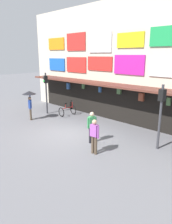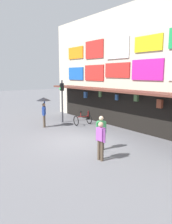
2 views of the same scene
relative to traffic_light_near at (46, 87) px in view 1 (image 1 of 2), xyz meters
The scene contains 8 objects.
ground_plane 5.40m from the traffic_light_near, 19.57° to the right, with size 80.00×80.00×0.00m, color slate.
shopfront 5.80m from the traffic_light_near, 31.86° to the left, with size 18.00×2.60×8.00m.
traffic_light_near is the anchor object (origin of this frame).
traffic_light_far 9.33m from the traffic_light_near, ahead, with size 0.33×0.35×3.20m.
bicycle_parked 2.49m from the traffic_light_near, 24.71° to the left, with size 0.83×1.22×1.05m.
pedestrian_in_green 6.79m from the traffic_light_near, 14.94° to the right, with size 0.44×0.50×1.68m.
pedestrian_with_umbrella 1.96m from the traffic_light_near, 72.31° to the right, with size 0.96×0.96×2.08m.
pedestrian_in_yellow 7.99m from the traffic_light_near, 19.22° to the right, with size 0.53×0.24×1.68m.
Camera 1 is at (8.95, -7.72, 4.52)m, focal length 34.02 mm.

